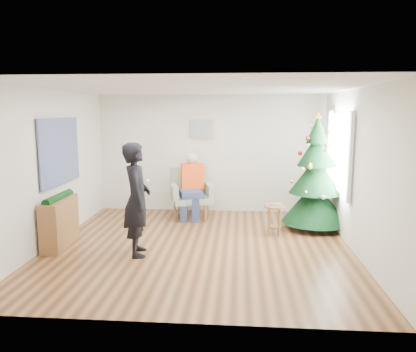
# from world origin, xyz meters

# --- Properties ---
(floor) EXTENTS (5.00, 5.00, 0.00)m
(floor) POSITION_xyz_m (0.00, 0.00, 0.00)
(floor) COLOR brown
(floor) RESTS_ON ground
(ceiling) EXTENTS (5.00, 5.00, 0.00)m
(ceiling) POSITION_xyz_m (0.00, 0.00, 2.60)
(ceiling) COLOR white
(ceiling) RESTS_ON wall_back
(wall_back) EXTENTS (5.00, 0.00, 5.00)m
(wall_back) POSITION_xyz_m (0.00, 2.50, 1.30)
(wall_back) COLOR silver
(wall_back) RESTS_ON floor
(wall_front) EXTENTS (5.00, 0.00, 5.00)m
(wall_front) POSITION_xyz_m (0.00, -2.50, 1.30)
(wall_front) COLOR silver
(wall_front) RESTS_ON floor
(wall_left) EXTENTS (0.00, 5.00, 5.00)m
(wall_left) POSITION_xyz_m (-2.50, 0.00, 1.30)
(wall_left) COLOR silver
(wall_left) RESTS_ON floor
(wall_right) EXTENTS (0.00, 5.00, 5.00)m
(wall_right) POSITION_xyz_m (2.50, 0.00, 1.30)
(wall_right) COLOR silver
(wall_right) RESTS_ON floor
(window_panel) EXTENTS (0.04, 1.30, 1.40)m
(window_panel) POSITION_xyz_m (2.47, 1.00, 1.50)
(window_panel) COLOR white
(window_panel) RESTS_ON wall_right
(curtains) EXTENTS (0.05, 1.75, 1.50)m
(curtains) POSITION_xyz_m (2.44, 1.00, 1.50)
(curtains) COLOR white
(curtains) RESTS_ON wall_right
(christmas_tree) EXTENTS (1.24, 1.24, 2.23)m
(christmas_tree) POSITION_xyz_m (2.11, 1.26, 1.01)
(christmas_tree) COLOR #3F2816
(christmas_tree) RESTS_ON floor
(stool) EXTENTS (0.37, 0.37, 0.56)m
(stool) POSITION_xyz_m (1.29, 0.73, 0.28)
(stool) COLOR brown
(stool) RESTS_ON floor
(laptop) EXTENTS (0.35, 0.27, 0.02)m
(laptop) POSITION_xyz_m (1.29, 0.73, 0.57)
(laptop) COLOR silver
(laptop) RESTS_ON stool
(armchair) EXTENTS (0.99, 0.95, 1.05)m
(armchair) POSITION_xyz_m (-0.36, 1.87, 0.39)
(armchair) COLOR gray
(armchair) RESTS_ON floor
(seated_person) EXTENTS (0.56, 0.74, 1.37)m
(seated_person) POSITION_xyz_m (-0.34, 1.81, 0.71)
(seated_person) COLOR navy
(seated_person) RESTS_ON armchair
(standing_man) EXTENTS (0.56, 0.73, 1.77)m
(standing_man) POSITION_xyz_m (-0.92, -0.45, 0.89)
(standing_man) COLOR black
(standing_man) RESTS_ON floor
(game_controller) EXTENTS (0.07, 0.13, 0.04)m
(game_controller) POSITION_xyz_m (-0.73, -0.48, 1.18)
(game_controller) COLOR white
(game_controller) RESTS_ON standing_man
(console) EXTENTS (0.35, 1.02, 0.80)m
(console) POSITION_xyz_m (-2.33, -0.15, 0.40)
(console) COLOR brown
(console) RESTS_ON floor
(garland) EXTENTS (0.14, 0.90, 0.14)m
(garland) POSITION_xyz_m (-2.33, -0.15, 0.82)
(garland) COLOR black
(garland) RESTS_ON console
(tapestry) EXTENTS (0.03, 1.50, 1.15)m
(tapestry) POSITION_xyz_m (-2.46, 0.30, 1.55)
(tapestry) COLOR black
(tapestry) RESTS_ON wall_left
(framed_picture) EXTENTS (0.52, 0.05, 0.42)m
(framed_picture) POSITION_xyz_m (-0.20, 2.46, 1.85)
(framed_picture) COLOR tan
(framed_picture) RESTS_ON wall_back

